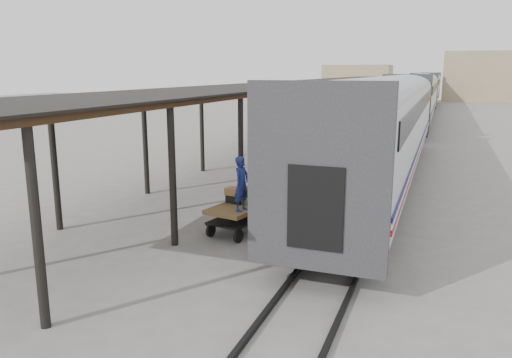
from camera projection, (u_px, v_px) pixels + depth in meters
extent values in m
plane|color=slate|center=(245.00, 229.00, 15.60)|extent=(160.00, 160.00, 0.00)
cube|color=silver|center=(384.00, 125.00, 21.27)|extent=(3.00, 24.00, 2.90)
cube|color=#28282B|center=(317.00, 181.00, 10.38)|extent=(3.04, 0.22, 3.50)
cube|color=black|center=(349.00, 103.00, 21.60)|extent=(0.04, 22.08, 0.65)
cube|color=black|center=(381.00, 164.00, 21.63)|extent=(2.55, 23.04, 0.50)
cube|color=silver|center=(417.00, 97.00, 45.07)|extent=(3.00, 24.00, 2.90)
cube|color=#28282B|center=(407.00, 105.00, 34.18)|extent=(3.04, 0.22, 3.50)
cube|color=black|center=(400.00, 86.00, 45.40)|extent=(0.04, 22.08, 0.65)
cube|color=black|center=(416.00, 115.00, 45.43)|extent=(2.55, 23.04, 0.50)
cube|color=silver|center=(427.00, 88.00, 68.86)|extent=(3.00, 24.00, 2.90)
cube|color=#28282B|center=(424.00, 91.00, 57.97)|extent=(3.04, 0.22, 3.50)
cube|color=black|center=(416.00, 81.00, 69.19)|extent=(0.04, 22.08, 0.65)
cube|color=black|center=(426.00, 100.00, 69.22)|extent=(2.55, 23.04, 0.50)
cube|color=black|center=(302.00, 169.00, 14.02)|extent=(0.50, 1.70, 2.00)
imported|color=silver|center=(302.00, 174.00, 14.05)|extent=(0.72, 0.89, 1.72)
cube|color=#9B6A42|center=(287.00, 195.00, 14.18)|extent=(0.57, 0.25, 0.42)
cube|color=#422B19|center=(320.00, 83.00, 37.88)|extent=(4.60, 64.00, 0.18)
cube|color=black|center=(320.00, 81.00, 37.86)|extent=(4.90, 64.30, 0.06)
cylinder|color=black|center=(294.00, 108.00, 39.01)|extent=(0.20, 0.20, 4.00)
cylinder|color=black|center=(358.00, 93.00, 67.38)|extent=(0.20, 0.20, 4.00)
cylinder|color=black|center=(36.00, 228.00, 9.23)|extent=(0.20, 0.20, 4.00)
cylinder|color=black|center=(346.00, 110.00, 37.60)|extent=(0.20, 0.20, 4.00)
cylinder|color=black|center=(389.00, 93.00, 65.98)|extent=(0.20, 0.20, 4.00)
cube|color=black|center=(407.00, 124.00, 45.85)|extent=(0.10, 150.00, 0.12)
cube|color=black|center=(423.00, 125.00, 45.36)|extent=(0.10, 150.00, 0.12)
cube|color=tan|center=(502.00, 77.00, 81.34)|extent=(18.00, 10.00, 8.00)
cube|color=tan|center=(358.00, 81.00, 93.44)|extent=(12.00, 8.00, 6.00)
cube|color=brown|center=(242.00, 206.00, 15.27)|extent=(1.71, 2.60, 0.12)
cube|color=black|center=(242.00, 217.00, 15.35)|extent=(1.59, 2.49, 0.06)
cylinder|color=black|center=(211.00, 230.00, 14.88)|extent=(0.16, 0.41, 0.40)
cylinder|color=black|center=(238.00, 236.00, 14.35)|extent=(0.16, 0.41, 0.40)
cylinder|color=black|center=(246.00, 215.00, 16.45)|extent=(0.16, 0.41, 0.40)
cylinder|color=black|center=(272.00, 220.00, 15.92)|extent=(0.16, 0.41, 0.40)
cube|color=#3A3A3C|center=(245.00, 195.00, 15.87)|extent=(0.79, 0.65, 0.23)
cube|color=#9B6A42|center=(263.00, 198.00, 15.69)|extent=(0.64, 0.57, 0.19)
cube|color=black|center=(236.00, 199.00, 15.44)|extent=(0.65, 0.53, 0.23)
cube|color=#454B2D|center=(251.00, 202.00, 15.19)|extent=(0.55, 0.44, 0.18)
cube|color=#44301B|center=(245.00, 190.00, 15.68)|extent=(0.64, 0.53, 0.20)
cube|color=#9B6A42|center=(235.00, 191.00, 15.42)|extent=(0.61, 0.48, 0.22)
cube|color=maroon|center=(282.00, 146.00, 28.90)|extent=(1.18, 1.70, 0.94)
cube|color=maroon|center=(283.00, 135.00, 29.17)|extent=(0.98, 0.76, 0.37)
cylinder|color=black|center=(273.00, 154.00, 28.51)|extent=(0.18, 0.39, 0.38)
cylinder|color=black|center=(288.00, 155.00, 28.34)|extent=(0.18, 0.39, 0.38)
cylinder|color=black|center=(276.00, 151.00, 29.61)|extent=(0.18, 0.39, 0.38)
cylinder|color=black|center=(290.00, 152.00, 29.45)|extent=(0.18, 0.39, 0.38)
imported|color=navy|center=(242.00, 184.00, 14.41)|extent=(0.48, 0.64, 1.61)
imported|color=black|center=(324.00, 136.00, 32.17)|extent=(0.97, 0.56, 1.55)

